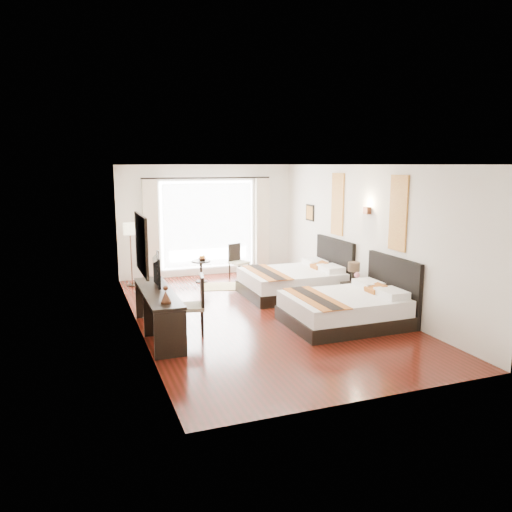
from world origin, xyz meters
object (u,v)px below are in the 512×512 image
object	(u,v)px
nightstand	(355,295)
console_desk	(158,313)
floor_lamp	(130,233)
fruit_bowl	(202,259)
table_lamp	(354,268)
window_chair	(239,268)
bed_near	(348,308)
vase	(357,280)
bed_far	(296,281)
television	(153,269)
desk_chair	(192,316)
side_table	(201,271)

from	to	relation	value
nightstand	console_desk	distance (m)	3.99
floor_lamp	fruit_bowl	world-z (taller)	floor_lamp
table_lamp	window_chair	xyz separation A→B (m)	(-1.41, 3.09, -0.50)
bed_near	vase	xyz separation A→B (m)	(0.67, 0.83, 0.27)
bed_far	television	xyz separation A→B (m)	(-3.22, -1.06, 0.70)
bed_far	fruit_bowl	xyz separation A→B (m)	(-1.59, 1.92, 0.24)
bed_far	table_lamp	size ratio (longest dim) A/B	5.56
vase	fruit_bowl	bearing A→B (deg)	125.02
table_lamp	console_desk	world-z (taller)	table_lamp
table_lamp	desk_chair	bearing A→B (deg)	-170.38
bed_near	nightstand	distance (m)	1.18
console_desk	floor_lamp	xyz separation A→B (m)	(-0.01, 3.67, 0.87)
side_table	window_chair	bearing A→B (deg)	3.34
console_desk	window_chair	world-z (taller)	window_chair
bed_far	table_lamp	xyz separation A→B (m)	(0.76, -1.12, 0.45)
bed_near	floor_lamp	size ratio (longest dim) A/B	1.39
television	window_chair	bearing A→B (deg)	-32.44
window_chair	bed_far	bearing A→B (deg)	-4.95
fruit_bowl	window_chair	xyz separation A→B (m)	(0.94, 0.04, -0.29)
table_lamp	desk_chair	world-z (taller)	desk_chair
vase	window_chair	size ratio (longest dim) A/B	0.17
table_lamp	floor_lamp	bearing A→B (deg)	141.41
vase	console_desk	bearing A→B (deg)	-176.42
bed_near	television	world-z (taller)	television
desk_chair	television	bearing A→B (deg)	-40.09
fruit_bowl	vase	bearing A→B (deg)	-54.98
bed_far	side_table	bearing A→B (deg)	130.46
television	fruit_bowl	bearing A→B (deg)	-20.75
fruit_bowl	window_chair	distance (m)	0.98
table_lamp	floor_lamp	xyz separation A→B (m)	(-4.01, 3.20, 0.49)
bed_near	floor_lamp	distance (m)	5.45
window_chair	vase	bearing A→B (deg)	-1.11
desk_chair	window_chair	bearing A→B (deg)	-107.75
vase	side_table	xyz separation A→B (m)	(-2.33, 3.26, -0.31)
nightstand	desk_chair	distance (m)	3.47
television	floor_lamp	xyz separation A→B (m)	(-0.03, 3.14, 0.24)
console_desk	floor_lamp	bearing A→B (deg)	90.16
console_desk	television	size ratio (longest dim) A/B	2.45
television	table_lamp	bearing A→B (deg)	-83.08
bed_near	bed_far	size ratio (longest dim) A/B	0.97
desk_chair	window_chair	world-z (taller)	desk_chair
bed_near	window_chair	xyz separation A→B (m)	(-0.68, 4.15, -0.04)
window_chair	console_desk	bearing A→B (deg)	-59.29
fruit_bowl	television	bearing A→B (deg)	-118.55
bed_near	side_table	xyz separation A→B (m)	(-1.66, 4.09, -0.04)
bed_near	console_desk	size ratio (longest dim) A/B	0.94
table_lamp	vase	size ratio (longest dim) A/B	2.64
fruit_bowl	window_chair	world-z (taller)	window_chair
television	side_table	xyz separation A→B (m)	(1.59, 2.97, -0.75)
bed_far	window_chair	xyz separation A→B (m)	(-0.65, 1.97, -0.05)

